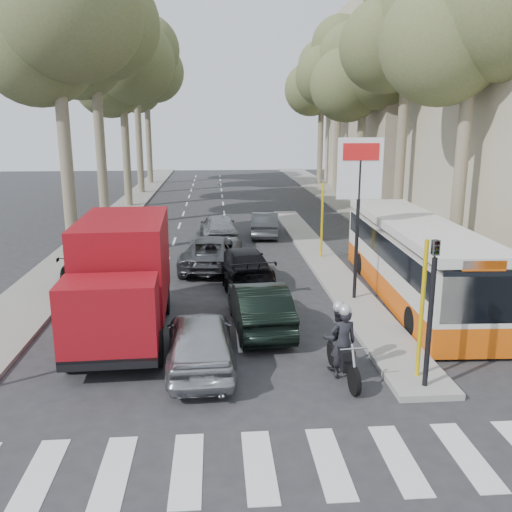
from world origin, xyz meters
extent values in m
plane|color=#28282B|center=(0.00, 0.00, 0.00)|extent=(120.00, 120.00, 0.00)
cube|color=gray|center=(8.60, 25.00, 0.06)|extent=(3.20, 70.00, 0.12)
cube|color=gray|center=(-8.00, 28.00, 0.06)|extent=(2.40, 64.00, 0.12)
cube|color=gray|center=(3.25, 11.00, 0.08)|extent=(1.50, 26.00, 0.16)
cube|color=#B7A88E|center=(15.50, 34.00, 8.00)|extent=(11.00, 20.00, 16.00)
cylinder|color=yellow|center=(3.25, -1.00, 1.75)|extent=(0.10, 0.10, 3.50)
cylinder|color=yellow|center=(3.25, 5.00, 1.75)|extent=(0.10, 0.10, 3.50)
cylinder|color=yellow|center=(3.25, 11.00, 1.75)|extent=(0.10, 0.10, 3.50)
cylinder|color=black|center=(3.25, 5.00, 2.60)|extent=(0.12, 0.12, 5.20)
cube|color=white|center=(3.25, 5.00, 4.60)|extent=(1.50, 0.10, 2.00)
cube|color=red|center=(3.25, 4.94, 5.15)|extent=(1.20, 0.02, 0.55)
cylinder|color=black|center=(3.25, -1.50, 1.60)|extent=(0.12, 0.12, 3.20)
imported|color=black|center=(3.25, -1.50, 3.10)|extent=(0.16, 0.41, 1.00)
cylinder|color=#6B604C|center=(-8.00, 12.00, 4.20)|extent=(0.56, 0.56, 8.40)
sphere|color=#4F5B33|center=(-9.00, 12.60, 9.30)|extent=(5.20, 5.20, 5.20)
sphere|color=#4F5B33|center=(-7.10, 11.20, 10.50)|extent=(5.80, 5.80, 5.80)
cylinder|color=#6B604C|center=(-8.10, 20.00, 4.48)|extent=(0.56, 0.56, 8.96)
sphere|color=#4F5B33|center=(-9.10, 20.60, 9.92)|extent=(5.20, 5.20, 5.20)
sphere|color=#4F5B33|center=(-7.20, 19.20, 11.20)|extent=(5.80, 5.80, 5.80)
sphere|color=#4F5B33|center=(-7.90, 21.10, 12.48)|extent=(4.80, 4.80, 4.80)
cylinder|color=#6B604C|center=(-7.90, 28.00, 4.06)|extent=(0.56, 0.56, 8.12)
sphere|color=#4F5B33|center=(-8.90, 28.60, 8.99)|extent=(5.20, 5.20, 5.20)
sphere|color=#4F5B33|center=(-7.00, 27.20, 10.15)|extent=(5.80, 5.80, 5.80)
sphere|color=#4F5B33|center=(-7.70, 29.10, 11.31)|extent=(4.80, 4.80, 4.80)
cylinder|color=#6B604C|center=(-8.00, 36.00, 4.76)|extent=(0.56, 0.56, 9.52)
sphere|color=#4F5B33|center=(-9.00, 36.60, 10.54)|extent=(5.20, 5.20, 5.20)
sphere|color=#4F5B33|center=(-7.10, 35.20, 11.90)|extent=(5.80, 5.80, 5.80)
sphere|color=#4F5B33|center=(-7.80, 37.10, 13.26)|extent=(4.80, 4.80, 4.80)
cylinder|color=#6B604C|center=(-8.10, 44.00, 4.34)|extent=(0.56, 0.56, 8.68)
sphere|color=#4F5B33|center=(-9.10, 44.60, 9.61)|extent=(5.20, 5.20, 5.20)
sphere|color=#4F5B33|center=(-7.20, 43.20, 10.85)|extent=(5.80, 5.80, 5.80)
sphere|color=#4F5B33|center=(-7.90, 45.10, 12.09)|extent=(4.80, 4.80, 4.80)
cylinder|color=#6B604C|center=(9.00, 10.00, 4.20)|extent=(0.56, 0.56, 8.40)
sphere|color=#4F5B33|center=(8.00, 10.60, 9.30)|extent=(5.20, 5.20, 5.20)
sphere|color=#4F5B33|center=(9.90, 9.20, 10.50)|extent=(5.80, 5.80, 5.80)
cylinder|color=#6B604C|center=(9.10, 18.00, 4.62)|extent=(0.56, 0.56, 9.24)
sphere|color=#4F5B33|center=(8.10, 18.60, 10.23)|extent=(5.20, 5.20, 5.20)
sphere|color=#4F5B33|center=(10.00, 17.20, 11.55)|extent=(5.80, 5.80, 5.80)
cylinder|color=#6B604C|center=(8.90, 26.00, 3.92)|extent=(0.56, 0.56, 7.84)
sphere|color=#4F5B33|center=(7.90, 26.60, 8.68)|extent=(5.20, 5.20, 5.20)
sphere|color=#4F5B33|center=(9.80, 25.20, 9.80)|extent=(5.80, 5.80, 5.80)
sphere|color=#4F5B33|center=(9.10, 27.10, 10.92)|extent=(4.80, 4.80, 4.80)
cylinder|color=#6B604C|center=(9.00, 34.00, 4.48)|extent=(0.56, 0.56, 8.96)
sphere|color=#4F5B33|center=(8.00, 34.60, 9.92)|extent=(5.20, 5.20, 5.20)
sphere|color=#4F5B33|center=(9.90, 33.20, 11.20)|extent=(5.80, 5.80, 5.80)
sphere|color=#4F5B33|center=(9.20, 35.10, 12.48)|extent=(4.80, 4.80, 4.80)
cylinder|color=#6B604C|center=(9.10, 42.00, 4.20)|extent=(0.56, 0.56, 8.40)
sphere|color=#4F5B33|center=(8.10, 42.60, 9.30)|extent=(5.20, 5.20, 5.20)
sphere|color=#4F5B33|center=(10.00, 41.20, 10.50)|extent=(5.80, 5.80, 5.80)
sphere|color=#4F5B33|center=(9.30, 43.10, 11.70)|extent=(4.80, 4.80, 4.80)
imported|color=#ACAEB4|center=(-1.95, 0.22, 0.72)|extent=(1.86, 4.28, 1.44)
imported|color=black|center=(-0.25, 2.77, 0.72)|extent=(1.83, 4.46, 1.44)
imported|color=#47494E|center=(-1.68, 9.99, 0.70)|extent=(2.87, 5.25, 1.40)
imported|color=black|center=(-0.50, 7.85, 0.68)|extent=(2.53, 4.89, 1.36)
imported|color=gray|center=(-1.36, 15.19, 0.75)|extent=(2.17, 4.56, 1.50)
imported|color=#53575C|center=(1.21, 16.54, 0.66)|extent=(1.81, 4.15, 1.33)
imported|color=black|center=(-6.30, 9.00, 0.70)|extent=(2.18, 4.92, 1.40)
cube|color=black|center=(-4.20, 2.38, 0.58)|extent=(2.55, 6.39, 0.26)
cylinder|color=black|center=(-5.17, 0.24, 0.47)|extent=(0.35, 0.96, 0.95)
cylinder|color=black|center=(-3.07, 0.32, 0.47)|extent=(0.35, 0.96, 0.95)
cylinder|color=black|center=(-5.32, 4.24, 0.47)|extent=(0.35, 0.96, 0.95)
cylinder|color=black|center=(-3.22, 4.32, 0.47)|extent=(0.35, 0.96, 0.95)
cube|color=maroon|center=(-4.11, -0.03, 1.52)|extent=(2.37, 1.56, 1.79)
cube|color=black|center=(-4.08, -0.72, 1.74)|extent=(2.11, 0.16, 0.95)
cube|color=maroon|center=(-4.23, 3.23, 2.05)|extent=(2.58, 4.50, 2.63)
cube|color=#D7520B|center=(5.37, 5.26, 0.51)|extent=(2.77, 10.79, 0.84)
cube|color=silver|center=(5.37, 5.26, 1.63)|extent=(2.77, 10.79, 1.40)
cube|color=black|center=(5.37, 5.26, 1.91)|extent=(2.77, 10.36, 0.79)
cube|color=silver|center=(5.37, 5.26, 2.65)|extent=(2.77, 10.79, 0.28)
cube|color=black|center=(5.15, -0.05, 1.77)|extent=(2.05, 0.14, 1.40)
cube|color=#D7520B|center=(5.15, -0.05, 2.59)|extent=(1.12, 0.11, 0.30)
cylinder|color=black|center=(4.19, 1.88, 0.42)|extent=(0.30, 0.90, 0.89)
cylinder|color=black|center=(6.27, 1.80, 0.42)|extent=(0.30, 0.90, 0.89)
cylinder|color=black|center=(4.46, 8.51, 0.42)|extent=(0.30, 0.90, 0.89)
cylinder|color=black|center=(6.55, 8.43, 0.42)|extent=(0.30, 0.90, 0.89)
cylinder|color=black|center=(1.58, -1.52, 0.34)|extent=(0.17, 0.68, 0.67)
cylinder|color=black|center=(1.42, 0.04, 0.34)|extent=(0.17, 0.68, 0.67)
cylinder|color=silver|center=(1.57, -1.45, 0.73)|extent=(0.11, 0.42, 0.84)
cube|color=black|center=(1.49, -0.69, 0.47)|extent=(0.31, 0.81, 0.31)
cube|color=black|center=(1.52, -0.89, 0.76)|extent=(0.36, 0.50, 0.23)
cube|color=black|center=(1.46, -0.37, 0.69)|extent=(0.36, 0.71, 0.13)
cylinder|color=silver|center=(1.57, -1.39, 1.07)|extent=(0.65, 0.11, 0.04)
imported|color=black|center=(1.49, -0.69, 0.93)|extent=(0.68, 0.49, 1.76)
imported|color=black|center=(1.45, -0.27, 0.88)|extent=(0.84, 0.53, 1.65)
sphere|color=#B2B2B7|center=(1.50, -0.74, 1.76)|extent=(0.29, 0.29, 0.29)
sphere|color=#B2B2B7|center=(1.45, -0.30, 1.70)|extent=(0.29, 0.29, 0.29)
imported|color=#3E334C|center=(7.61, 4.75, 0.95)|extent=(0.95, 1.07, 1.66)
imported|color=#605748|center=(7.71, 10.99, 1.04)|extent=(1.24, 0.67, 1.83)
camera|label=1|loc=(-1.51, -12.62, 6.05)|focal=38.00mm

